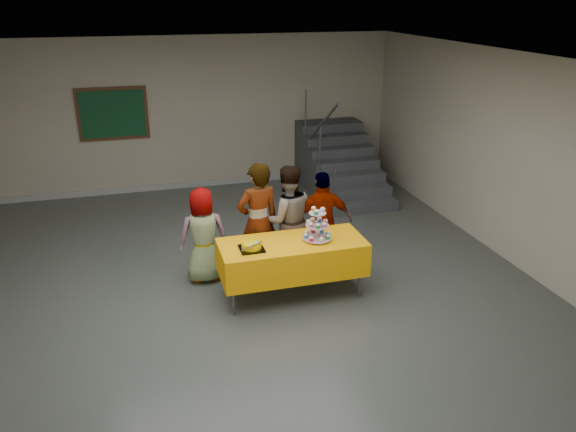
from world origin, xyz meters
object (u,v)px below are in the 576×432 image
object	(u,v)px
bake_table	(292,257)
cupcake_stand	(317,228)
schoolchild_b	(258,222)
bear_cake	(251,245)
schoolchild_d	(323,222)
schoolchild_c	(287,219)
noticeboard	(113,114)
schoolchild_a	(203,235)
staircase	(337,165)

from	to	relation	value
bake_table	cupcake_stand	bearing A→B (deg)	-3.82
bake_table	schoolchild_b	bearing A→B (deg)	117.69
cupcake_stand	schoolchild_b	distance (m)	0.89
bear_cake	schoolchild_b	xyz separation A→B (m)	(0.24, 0.67, 0.01)
bake_table	schoolchild_d	world-z (taller)	schoolchild_d
schoolchild_c	noticeboard	world-z (taller)	noticeboard
schoolchild_a	schoolchild_d	distance (m)	1.68
cupcake_stand	noticeboard	bearing A→B (deg)	117.34
bake_table	schoolchild_d	bearing A→B (deg)	44.89
bear_cake	cupcake_stand	bearing A→B (deg)	3.69
schoolchild_d	bake_table	bearing A→B (deg)	48.90
schoolchild_c	schoolchild_a	bearing A→B (deg)	0.09
bear_cake	schoolchild_c	distance (m)	1.04
bear_cake	schoolchild_b	distance (m)	0.71
noticeboard	cupcake_stand	bearing A→B (deg)	-62.66
bear_cake	schoolchild_b	world-z (taller)	schoolchild_b
schoolchild_d	cupcake_stand	bearing A→B (deg)	68.95
noticeboard	bear_cake	bearing A→B (deg)	-71.72
schoolchild_b	noticeboard	size ratio (longest dim) A/B	1.29
cupcake_stand	schoolchild_a	xyz separation A→B (m)	(-1.37, 0.77, -0.27)
bear_cake	schoolchild_a	world-z (taller)	schoolchild_a
schoolchild_b	bake_table	bearing A→B (deg)	105.69
bake_table	schoolchild_b	xyz separation A→B (m)	(-0.31, 0.59, 0.28)
schoolchild_a	schoolchild_c	bearing A→B (deg)	176.40
bake_table	cupcake_stand	world-z (taller)	cupcake_stand
schoolchild_b	staircase	xyz separation A→B (m)	(2.41, 3.35, -0.35)
schoolchild_b	noticeboard	bearing A→B (deg)	-78.24
staircase	bake_table	bearing A→B (deg)	-117.99
bear_cake	staircase	distance (m)	4.83
staircase	schoolchild_c	bearing A→B (deg)	-121.21
cupcake_stand	staircase	world-z (taller)	staircase
schoolchild_a	schoolchild_b	bearing A→B (deg)	166.74
bake_table	schoolchild_a	size ratio (longest dim) A/B	1.40
schoolchild_a	schoolchild_c	xyz separation A→B (m)	(1.18, -0.04, 0.12)
schoolchild_d	staircase	bearing A→B (deg)	-109.82
schoolchild_d	noticeboard	world-z (taller)	noticeboard
schoolchild_b	schoolchild_c	xyz separation A→B (m)	(0.44, 0.11, -0.05)
cupcake_stand	schoolchild_a	distance (m)	1.59
schoolchild_c	schoolchild_d	distance (m)	0.51
schoolchild_a	schoolchild_c	distance (m)	1.18
cupcake_stand	schoolchild_b	world-z (taller)	schoolchild_b
schoolchild_d	noticeboard	bearing A→B (deg)	-52.10
bear_cake	staircase	xyz separation A→B (m)	(2.65, 4.02, -0.34)
noticeboard	schoolchild_c	bearing A→B (deg)	-60.70
bake_table	bear_cake	bearing A→B (deg)	-171.88
schoolchild_c	noticeboard	xyz separation A→B (m)	(-2.29, 4.08, 0.81)
schoolchild_a	staircase	world-z (taller)	staircase
bake_table	schoolchild_c	distance (m)	0.75
schoolchild_a	cupcake_stand	bearing A→B (deg)	149.20
cupcake_stand	schoolchild_d	size ratio (longest dim) A/B	0.31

